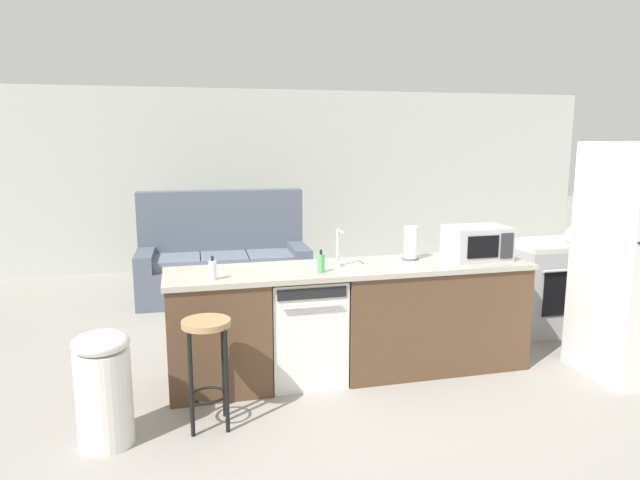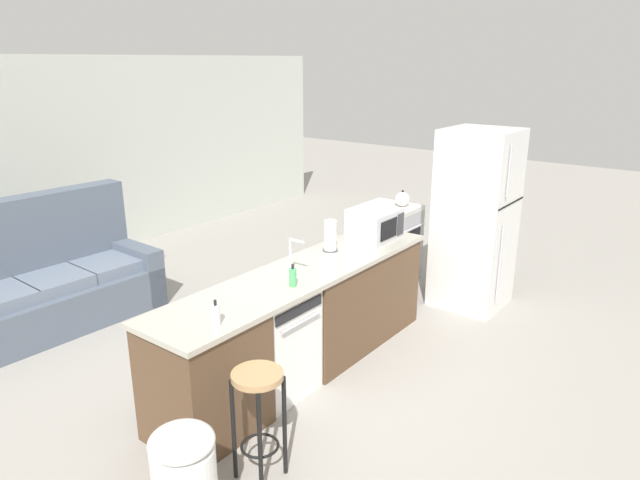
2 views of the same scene
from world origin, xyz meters
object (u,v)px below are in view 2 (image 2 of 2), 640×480
object	(u,v)px
microwave	(375,225)
kettle	(402,199)
refrigerator	(476,219)
paper_towel_roll	(330,236)
dish_soap_bottle	(216,315)
couch	(47,285)
bar_stool	(258,402)
soap_bottle	(293,277)
stove_range	(384,244)
dishwasher	(271,342)

from	to	relation	value
microwave	kettle	world-z (taller)	microwave
refrigerator	paper_towel_roll	distance (m)	1.79
refrigerator	paper_towel_roll	size ratio (longest dim) A/B	6.67
dish_soap_bottle	couch	distance (m)	2.88
bar_stool	microwave	bearing A→B (deg)	15.01
microwave	soap_bottle	world-z (taller)	microwave
microwave	paper_towel_roll	world-z (taller)	paper_towel_roll
kettle	couch	bearing A→B (deg)	145.43
soap_bottle	bar_stool	size ratio (longest dim) A/B	0.24
refrigerator	kettle	world-z (taller)	refrigerator
stove_range	couch	world-z (taller)	couch
kettle	couch	distance (m)	3.92
dishwasher	bar_stool	bearing A→B (deg)	-142.11
paper_towel_roll	dish_soap_bottle	bearing A→B (deg)	-169.46
refrigerator	dishwasher	bearing A→B (deg)	168.07
microwave	couch	world-z (taller)	couch
soap_bottle	dish_soap_bottle	xyz separation A→B (m)	(-0.81, -0.04, 0.00)
soap_bottle	kettle	xyz separation A→B (m)	(2.67, 0.57, 0.01)
kettle	bar_stool	world-z (taller)	kettle
stove_range	refrigerator	size ratio (longest dim) A/B	0.48
dishwasher	dish_soap_bottle	world-z (taller)	dish_soap_bottle
paper_towel_roll	soap_bottle	world-z (taller)	paper_towel_roll
soap_bottle	bar_stool	xyz separation A→B (m)	(-0.89, -0.46, -0.44)
soap_bottle	kettle	world-z (taller)	kettle
soap_bottle	bar_stool	world-z (taller)	soap_bottle
dishwasher	stove_range	size ratio (longest dim) A/B	0.93
paper_towel_roll	soap_bottle	size ratio (longest dim) A/B	1.60
dishwasher	refrigerator	world-z (taller)	refrigerator
dishwasher	paper_towel_roll	size ratio (longest dim) A/B	2.98
soap_bottle	kettle	size ratio (longest dim) A/B	0.86
soap_bottle	dish_soap_bottle	distance (m)	0.81
soap_bottle	kettle	distance (m)	2.73
couch	dish_soap_bottle	bearing A→B (deg)	-95.80
refrigerator	soap_bottle	size ratio (longest dim) A/B	10.69
dish_soap_bottle	kettle	xyz separation A→B (m)	(3.48, 0.61, 0.01)
dishwasher	soap_bottle	world-z (taller)	soap_bottle
stove_range	soap_bottle	distance (m)	2.64
kettle	bar_stool	xyz separation A→B (m)	(-3.55, -1.03, -0.45)
dishwasher	couch	world-z (taller)	couch
bar_stool	couch	bearing A→B (deg)	83.60
refrigerator	paper_towel_roll	world-z (taller)	refrigerator
soap_bottle	couch	world-z (taller)	couch
refrigerator	kettle	xyz separation A→B (m)	(0.17, 0.97, 0.05)
stove_range	bar_stool	xyz separation A→B (m)	(-3.39, -1.16, 0.08)
dishwasher	bar_stool	distance (m)	1.00
paper_towel_roll	kettle	distance (m)	1.85
dish_soap_bottle	bar_stool	distance (m)	0.62
paper_towel_roll	couch	world-z (taller)	couch
microwave	dish_soap_bottle	xyz separation A→B (m)	(-2.20, -0.18, -0.07)
paper_towel_roll	couch	distance (m)	2.92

